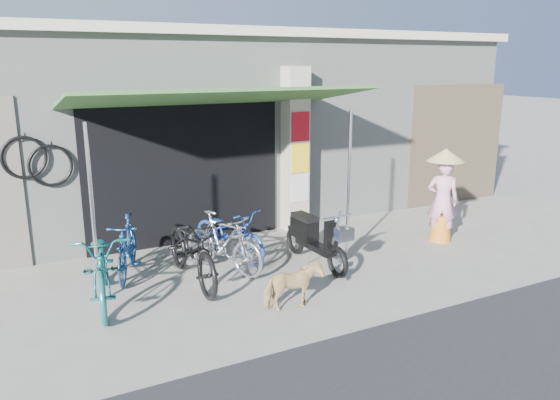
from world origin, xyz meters
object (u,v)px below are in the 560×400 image
bike_teal (103,266)px  moped (314,238)px  bike_silver (223,243)px  bike_navy (229,233)px  bike_blue (127,247)px  nun (443,195)px  street_dog (293,286)px  bike_black (192,249)px

bike_teal → moped: (3.14, -0.05, -0.09)m
bike_silver → bike_navy: size_ratio=0.96×
bike_blue → nun: 5.34m
street_dog → nun: nun is taller
bike_teal → bike_black: bearing=14.3°
bike_silver → street_dog: bearing=-104.5°
bike_teal → nun: size_ratio=1.19×
bike_black → bike_navy: bearing=39.3°
bike_blue → street_dog: size_ratio=1.97×
bike_blue → nun: nun is taller
bike_silver → bike_teal: bearing=164.3°
street_dog → nun: size_ratio=0.45×
bike_navy → street_dog: bearing=-110.0°
bike_teal → bike_black: size_ratio=1.00×
bike_blue → bike_black: size_ratio=0.75×
street_dog → moped: (1.06, 1.26, 0.11)m
bike_black → nun: size_ratio=1.19×
bike_blue → street_dog: 2.66m
bike_blue → bike_silver: bike_silver is taller
bike_silver → bike_navy: bearing=33.4°
bike_navy → moped: size_ratio=0.96×
bike_blue → bike_navy: 1.60m
bike_teal → bike_blue: 0.94m
bike_blue → moped: size_ratio=0.88×
street_dog → nun: (3.64, 1.23, 0.51)m
bike_blue → bike_navy: size_ratio=0.92×
bike_blue → bike_black: bike_black is taller
bike_black → bike_silver: bearing=19.7°
bike_blue → bike_black: 1.04m
bike_blue → street_dog: bearing=-31.5°
bike_navy → street_dog: size_ratio=2.14×
bike_silver → moped: bearing=-39.9°
street_dog → bike_teal: bearing=62.1°
street_dog → nun: 3.88m
bike_navy → moped: moped is taller
street_dog → moped: 1.65m
bike_navy → nun: size_ratio=0.97×
bike_blue → bike_black: bearing=-20.9°
bike_teal → bike_blue: bearing=68.5°
bike_blue → street_dog: (1.61, -2.11, -0.13)m
bike_navy → moped: 1.36m
bike_navy → street_dog: 2.11m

